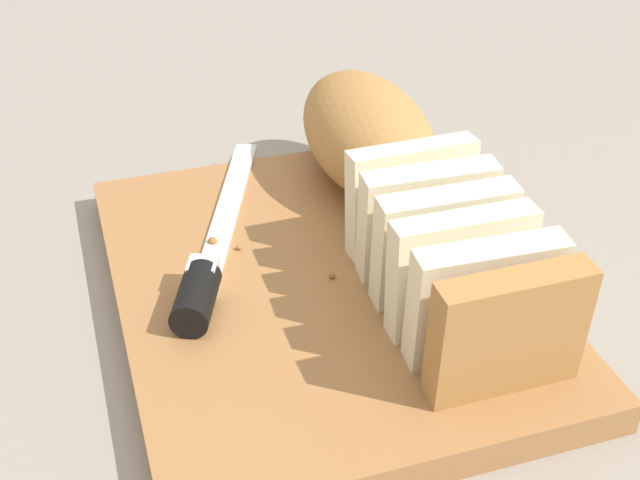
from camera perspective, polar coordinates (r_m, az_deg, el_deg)
ground_plane at (r=0.63m, az=-0.00°, el=-4.01°), size 3.00×3.00×0.00m
cutting_board at (r=0.62m, az=-0.00°, el=-3.17°), size 0.37×0.29×0.02m
bread_loaf at (r=0.65m, az=5.10°, el=4.24°), size 0.37×0.12×0.08m
bread_knife at (r=0.60m, az=-7.63°, el=-2.20°), size 0.25×0.12×0.03m
crumb_near_knife at (r=0.64m, az=-5.40°, el=-0.50°), size 0.00×0.00×0.00m
crumb_near_loaf at (r=0.61m, az=0.81°, el=-2.35°), size 0.00×0.00×0.00m
crumb_stray_left at (r=0.65m, az=-7.11°, el=-0.10°), size 0.01×0.01×0.01m
crumb_stray_right at (r=0.61m, az=3.86°, el=-2.66°), size 0.00×0.00×0.00m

